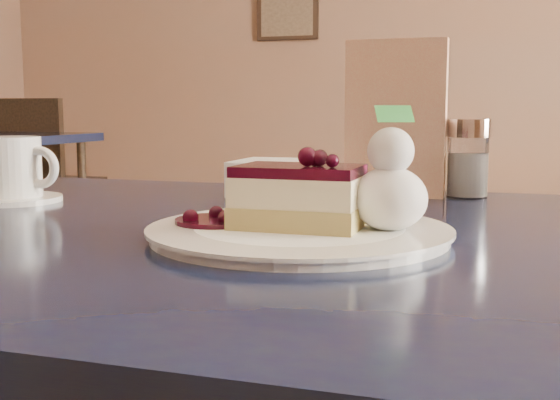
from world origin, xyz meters
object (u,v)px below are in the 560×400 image
(cheesecake_slice, at_px, (299,197))
(coffee_set, at_px, (13,173))
(dessert_plate, at_px, (299,233))
(main_table, at_px, (312,304))

(cheesecake_slice, relative_size, coffee_set, 0.88)
(dessert_plate, height_order, coffee_set, coffee_set)
(dessert_plate, xyz_separation_m, cheesecake_slice, (0.00, 0.00, 0.04))
(dessert_plate, height_order, cheesecake_slice, cheesecake_slice)
(cheesecake_slice, height_order, coffee_set, coffee_set)
(main_table, xyz_separation_m, coffee_set, (-0.48, 0.11, 0.13))
(dessert_plate, distance_m, cheesecake_slice, 0.04)
(main_table, bearing_deg, dessert_plate, -90.00)
(dessert_plate, bearing_deg, cheesecake_slice, 0.00)
(main_table, distance_m, coffee_set, 0.51)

